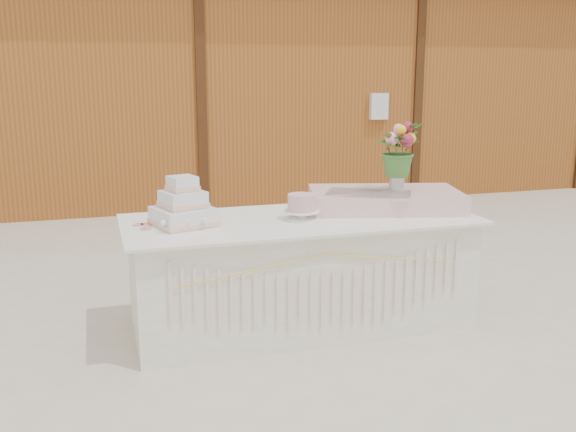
# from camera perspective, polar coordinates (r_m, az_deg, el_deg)

# --- Properties ---
(ground) EXTENTS (80.00, 80.00, 0.00)m
(ground) POSITION_cam_1_polar(r_m,az_deg,el_deg) (4.61, 1.10, -9.55)
(ground) COLOR beige
(ground) RESTS_ON ground
(barn) EXTENTS (12.60, 4.60, 3.30)m
(barn) POSITION_cam_1_polar(r_m,az_deg,el_deg) (10.14, -9.71, 12.06)
(barn) COLOR #984E1F
(barn) RESTS_ON ground
(cake_table) EXTENTS (2.40, 1.00, 0.77)m
(cake_table) POSITION_cam_1_polar(r_m,az_deg,el_deg) (4.47, 1.14, -4.98)
(cake_table) COLOR white
(cake_table) RESTS_ON ground
(wedding_cake) EXTENTS (0.45, 0.45, 0.32)m
(wedding_cake) POSITION_cam_1_polar(r_m,az_deg,el_deg) (4.20, -9.29, 0.64)
(wedding_cake) COLOR white
(wedding_cake) RESTS_ON cake_table
(pink_cake_stand) EXTENTS (0.24, 0.24, 0.17)m
(pink_cake_stand) POSITION_cam_1_polar(r_m,az_deg,el_deg) (4.31, 1.22, 0.95)
(pink_cake_stand) COLOR white
(pink_cake_stand) RESTS_ON cake_table
(satin_runner) EXTENTS (1.19, 0.87, 0.14)m
(satin_runner) POSITION_cam_1_polar(r_m,az_deg,el_deg) (4.72, 8.62, 1.46)
(satin_runner) COLOR #FFCECD
(satin_runner) RESTS_ON cake_table
(flower_vase) EXTENTS (0.11, 0.11, 0.15)m
(flower_vase) POSITION_cam_1_polar(r_m,az_deg,el_deg) (4.72, 9.64, 3.18)
(flower_vase) COLOR #ACACB0
(flower_vase) RESTS_ON satin_runner
(bouquet) EXTENTS (0.46, 0.45, 0.39)m
(bouquet) POSITION_cam_1_polar(r_m,az_deg,el_deg) (4.68, 9.76, 6.46)
(bouquet) COLOR #3C702C
(bouquet) RESTS_ON flower_vase
(loose_flowers) EXTENTS (0.23, 0.38, 0.02)m
(loose_flowers) POSITION_cam_1_polar(r_m,az_deg,el_deg) (4.21, -12.34, -0.85)
(loose_flowers) COLOR #D28093
(loose_flowers) RESTS_ON cake_table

